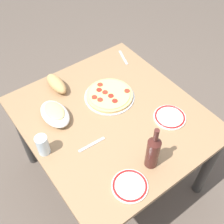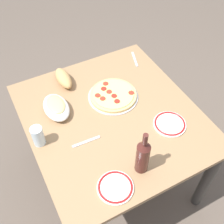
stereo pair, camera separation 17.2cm
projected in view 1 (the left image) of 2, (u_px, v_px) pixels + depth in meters
The scene contains 11 objects.
ground_plane at pixel (112, 174), 2.30m from camera, with size 8.00×8.00×0.00m, color brown.
dining_table at pixel (112, 127), 1.83m from camera, with size 1.12×1.03×0.74m.
pepperoni_pizza at pixel (109, 95), 1.84m from camera, with size 0.33×0.33×0.03m.
baked_pasta_dish at pixel (55, 113), 1.70m from camera, with size 0.24×0.15×0.08m.
wine_bottle at pixel (153, 151), 1.43m from camera, with size 0.07×0.07×0.30m.
water_glass at pixel (43, 145), 1.52m from camera, with size 0.07×0.07×0.13m, color silver.
side_plate_near at pixel (130, 186), 1.42m from camera, with size 0.19×0.19×0.02m.
side_plate_far at pixel (170, 117), 1.72m from camera, with size 0.20×0.20×0.02m.
bread_loaf at pixel (57, 84), 1.87m from camera, with size 0.21×0.09×0.08m, color tan.
fork_left at pixel (123, 58), 2.11m from camera, with size 0.17×0.02×0.01m, color #B7B7BC.
fork_right at pixel (92, 145), 1.60m from camera, with size 0.17×0.02×0.01m, color #B7B7BC.
Camera 1 is at (0.91, -0.67, 2.06)m, focal length 45.22 mm.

